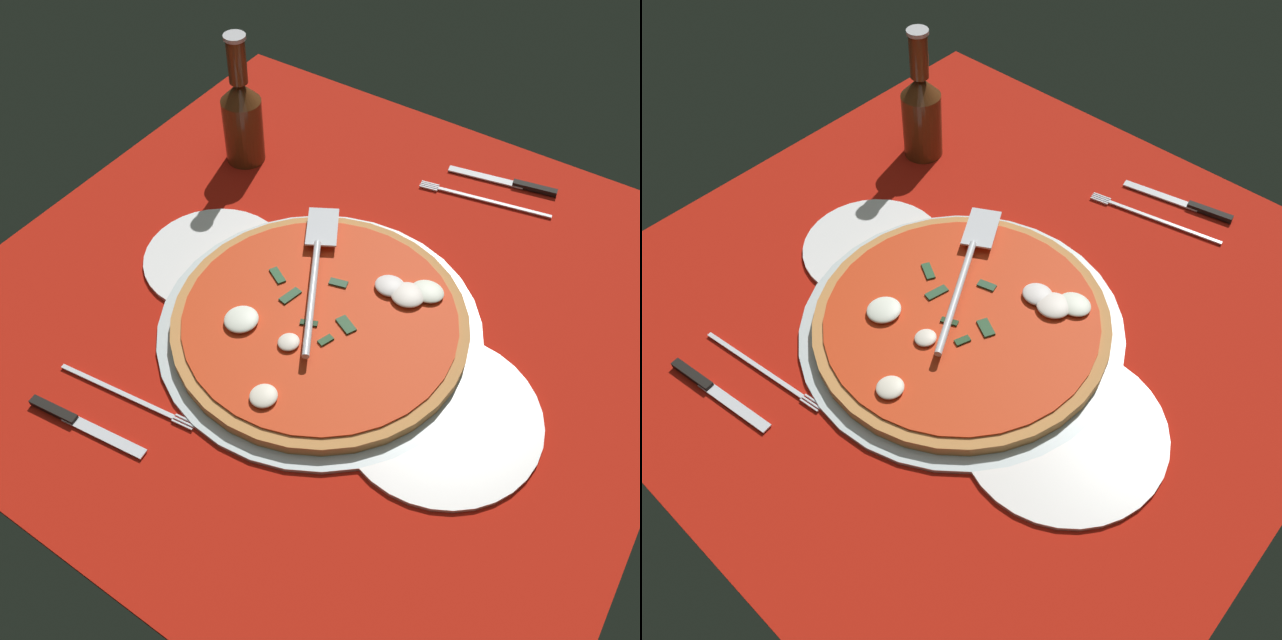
# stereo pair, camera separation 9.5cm
# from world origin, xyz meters

# --- Properties ---
(ground_plane) EXTENTS (0.95, 0.95, 0.01)m
(ground_plane) POSITION_xyz_m (0.00, 0.00, -0.00)
(ground_plane) COLOR #AB180C
(pizza_pan) EXTENTS (0.45, 0.45, 0.01)m
(pizza_pan) POSITION_xyz_m (-0.02, 0.05, 0.01)
(pizza_pan) COLOR silver
(pizza_pan) RESTS_ON ground_plane
(dinner_plate_left) EXTENTS (0.26, 0.26, 0.01)m
(dinner_plate_left) POSITION_xyz_m (-0.22, 0.09, 0.01)
(dinner_plate_left) COLOR white
(dinner_plate_left) RESTS_ON ground_plane
(dinner_plate_right) EXTENTS (0.21, 0.21, 0.01)m
(dinner_plate_right) POSITION_xyz_m (0.18, 0.03, 0.01)
(dinner_plate_right) COLOR white
(dinner_plate_right) RESTS_ON ground_plane
(pizza) EXTENTS (0.40, 0.40, 0.03)m
(pizza) POSITION_xyz_m (-0.02, 0.05, 0.02)
(pizza) COLOR #C88445
(pizza) RESTS_ON pizza_pan
(pizza_server) EXTENTS (0.16, 0.26, 0.01)m
(pizza_server) POSITION_xyz_m (0.02, -0.00, 0.04)
(pizza_server) COLOR silver
(pizza_server) RESTS_ON pizza
(place_setting_near) EXTENTS (0.22, 0.16, 0.01)m
(place_setting_near) POSITION_xyz_m (-0.11, -0.34, 0.00)
(place_setting_near) COLOR white
(place_setting_near) RESTS_ON ground_plane
(place_setting_far) EXTENTS (0.22, 0.15, 0.01)m
(place_setting_far) POSITION_xyz_m (0.13, 0.32, 0.00)
(place_setting_far) COLOR white
(place_setting_far) RESTS_ON ground_plane
(beer_bottle) EXTENTS (0.07, 0.07, 0.23)m
(beer_bottle) POSITION_xyz_m (0.29, -0.19, 0.09)
(beer_bottle) COLOR #532C13
(beer_bottle) RESTS_ON ground_plane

